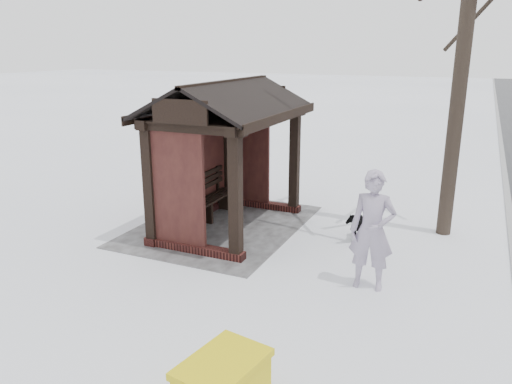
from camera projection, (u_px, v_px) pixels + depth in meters
ground at (230, 227)px, 10.68m from camera, size 120.00×120.00×0.00m
trampled_patch at (222, 225)px, 10.76m from camera, size 4.20×3.20×0.02m
bus_shelter at (221, 126)px, 10.14m from camera, size 3.60×2.40×3.09m
pedestrian at (372, 231)px, 7.76m from camera, size 0.50×0.73×1.92m
dog at (355, 224)px, 9.93m from camera, size 0.79×0.47×0.62m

